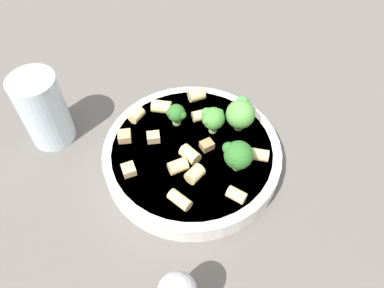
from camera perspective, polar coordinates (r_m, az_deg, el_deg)
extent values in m
plane|color=#5B5651|center=(0.51, 0.00, -2.65)|extent=(2.00, 2.00, 0.00)
cylinder|color=silver|center=(0.50, 0.00, -1.71)|extent=(0.23, 0.23, 0.03)
cylinder|color=beige|center=(0.49, 0.00, -0.93)|extent=(0.21, 0.21, 0.01)
torus|color=silver|center=(0.49, 0.00, -0.86)|extent=(0.23, 0.23, 0.00)
cylinder|color=#93B766|center=(0.47, 7.01, -2.77)|extent=(0.01, 0.01, 0.01)
sphere|color=#2D6B28|center=(0.46, 7.23, -1.42)|extent=(0.04, 0.04, 0.04)
sphere|color=#2A6A28|center=(0.45, 5.51, -0.71)|extent=(0.02, 0.02, 0.02)
sphere|color=#2C5E23|center=(0.45, 6.46, -2.52)|extent=(0.01, 0.01, 0.01)
cylinder|color=#93B766|center=(0.51, -2.36, 3.68)|extent=(0.01, 0.01, 0.01)
sphere|color=#2D6B28|center=(0.50, -2.41, 4.73)|extent=(0.02, 0.02, 0.02)
sphere|color=#2E6B25|center=(0.50, -1.50, 4.43)|extent=(0.01, 0.01, 0.01)
sphere|color=#285C28|center=(0.50, -3.18, 4.63)|extent=(0.01, 0.01, 0.01)
sphere|color=#2F5F22|center=(0.50, -3.24, 4.77)|extent=(0.01, 0.01, 0.01)
cylinder|color=#9EC175|center=(0.50, 3.21, 2.59)|extent=(0.01, 0.01, 0.02)
sphere|color=#478E38|center=(0.49, 3.30, 3.90)|extent=(0.03, 0.03, 0.03)
sphere|color=#479236|center=(0.49, 2.42, 4.68)|extent=(0.01, 0.01, 0.01)
sphere|color=#3D8237|center=(0.49, 4.23, 4.78)|extent=(0.01, 0.01, 0.01)
sphere|color=#428038|center=(0.48, 2.29, 3.56)|extent=(0.01, 0.01, 0.01)
cylinder|color=#84AD60|center=(0.51, 7.15, 3.02)|extent=(0.01, 0.01, 0.01)
sphere|color=#569942|center=(0.50, 7.38, 4.52)|extent=(0.04, 0.04, 0.04)
sphere|color=#56963A|center=(0.50, 7.69, 5.93)|extent=(0.01, 0.01, 0.01)
sphere|color=#4B9944|center=(0.50, 7.68, 6.24)|extent=(0.02, 0.02, 0.02)
cylinder|color=#E0C67F|center=(0.52, -8.45, 4.39)|extent=(0.02, 0.02, 0.02)
cylinder|color=#E0C67F|center=(0.46, -2.34, -3.30)|extent=(0.03, 0.03, 0.02)
cylinder|color=#E0C67F|center=(0.45, 6.78, -7.70)|extent=(0.02, 0.02, 0.01)
cylinder|color=#E0C67F|center=(0.53, -4.67, 5.68)|extent=(0.03, 0.03, 0.02)
cylinder|color=#E0C67F|center=(0.46, 0.43, -4.60)|extent=(0.03, 0.02, 0.02)
cylinder|color=#E0C67F|center=(0.52, 1.58, 4.43)|extent=(0.03, 0.03, 0.02)
cylinder|color=#E0C67F|center=(0.47, -0.31, -1.62)|extent=(0.02, 0.03, 0.02)
cylinder|color=#E0C67F|center=(0.48, 10.23, -1.63)|extent=(0.02, 0.03, 0.02)
cylinder|color=#E0C67F|center=(0.44, -1.89, -8.51)|extent=(0.02, 0.03, 0.01)
cylinder|color=#E0C67F|center=(0.54, 0.68, 7.48)|extent=(0.03, 0.03, 0.02)
cube|color=tan|center=(0.50, -5.90, 1.04)|extent=(0.02, 0.02, 0.01)
cube|color=#A87A4C|center=(0.49, 2.29, -0.18)|extent=(0.02, 0.02, 0.01)
cube|color=tan|center=(0.47, -9.62, -3.88)|extent=(0.02, 0.02, 0.01)
cube|color=tan|center=(0.50, -10.25, 1.17)|extent=(0.02, 0.02, 0.01)
cylinder|color=silver|center=(0.54, -21.71, 4.87)|extent=(0.06, 0.06, 0.11)
cylinder|color=silver|center=(0.56, -20.70, 2.52)|extent=(0.05, 0.05, 0.04)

